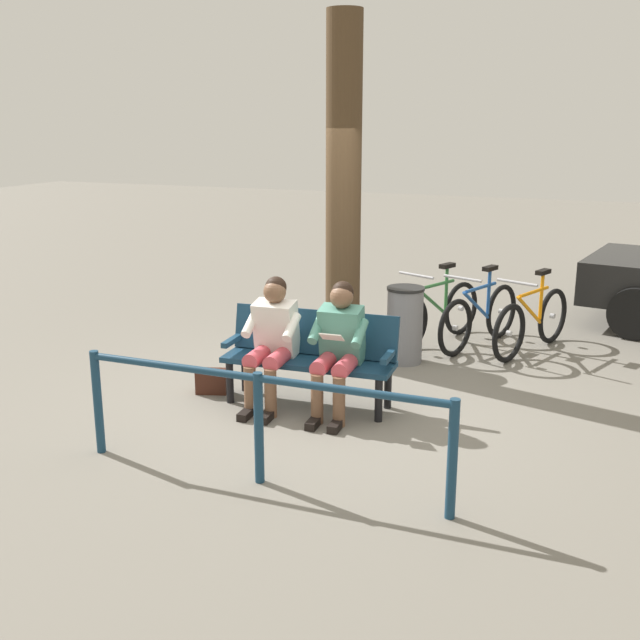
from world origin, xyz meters
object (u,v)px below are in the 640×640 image
object	(u,v)px
tree_trunk	(343,193)
bicycle_silver	(532,322)
litter_bin	(405,325)
person_companion	(272,336)
bicycle_red	(479,317)
handbag	(212,381)
bench	(311,351)
person_reading	(338,343)
bicycle_purple	(436,313)

from	to	relation	value
tree_trunk	bicycle_silver	size ratio (longest dim) A/B	2.31
litter_bin	bicycle_silver	bearing A→B (deg)	-144.74
person_companion	bicycle_silver	world-z (taller)	person_companion
litter_bin	bicycle_red	xyz separation A→B (m)	(-0.66, -0.89, -0.06)
handbag	tree_trunk	size ratio (longest dim) A/B	0.08
bench	bicycle_red	distance (m)	2.66
handbag	tree_trunk	xyz separation A→B (m)	(-0.80, -1.53, 1.71)
person_reading	litter_bin	bearing A→B (deg)	-98.36
bicycle_red	bicycle_purple	xyz separation A→B (m)	(0.51, 0.03, 0.00)
person_companion	tree_trunk	world-z (taller)	tree_trunk
person_companion	tree_trunk	xyz separation A→B (m)	(-0.12, -1.58, 1.17)
person_reading	person_companion	bearing A→B (deg)	-0.05
person_companion	tree_trunk	size ratio (longest dim) A/B	0.33
bicycle_red	bicycle_purple	distance (m)	0.51
bicycle_red	tree_trunk	bearing A→B (deg)	-32.53
person_reading	litter_bin	distance (m)	1.68
bench	tree_trunk	xyz separation A→B (m)	(0.20, -1.40, 1.33)
handbag	person_companion	bearing A→B (deg)	175.86
handbag	litter_bin	distance (m)	2.23
bench	bicycle_silver	world-z (taller)	bicycle_silver
bench	bicycle_purple	bearing A→B (deg)	-107.90
tree_trunk	bicycle_silver	bearing A→B (deg)	-152.83
person_companion	tree_trunk	distance (m)	1.97
tree_trunk	bench	bearing A→B (deg)	97.96
bench	person_companion	world-z (taller)	person_companion
tree_trunk	bicycle_red	xyz separation A→B (m)	(-1.34, -1.00, -1.47)
handbag	litter_bin	size ratio (longest dim) A/B	0.36
handbag	bicycle_silver	size ratio (longest dim) A/B	0.19
tree_trunk	person_reading	bearing A→B (deg)	108.64
bench	handbag	distance (m)	1.07
bicycle_silver	bicycle_purple	size ratio (longest dim) A/B	1.01
person_reading	bicycle_red	world-z (taller)	person_reading
handbag	tree_trunk	bearing A→B (deg)	-117.51
person_reading	person_companion	size ratio (longest dim) A/B	1.00
tree_trunk	bicycle_purple	bearing A→B (deg)	-130.72
person_companion	bench	bearing A→B (deg)	-152.94
handbag	bicycle_purple	xyz separation A→B (m)	(-1.63, -2.50, 0.24)
tree_trunk	bicycle_red	bearing A→B (deg)	-143.38
person_reading	tree_trunk	world-z (taller)	tree_trunk
litter_bin	bicycle_purple	bearing A→B (deg)	-99.92
bicycle_silver	bicycle_red	xyz separation A→B (m)	(0.60, -0.00, 0.00)
bench	person_reading	xyz separation A→B (m)	(-0.33, 0.15, 0.16)
bench	person_reading	size ratio (longest dim) A/B	1.35
litter_bin	bicycle_purple	world-z (taller)	bicycle_purple
bench	bicycle_silver	size ratio (longest dim) A/B	1.02
tree_trunk	litter_bin	size ratio (longest dim) A/B	4.35
bicycle_silver	bench	bearing A→B (deg)	-14.50
handbag	person_reading	bearing A→B (deg)	179.22
bicycle_silver	bicycle_red	world-z (taller)	same
person_reading	tree_trunk	bearing A→B (deg)	-74.21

